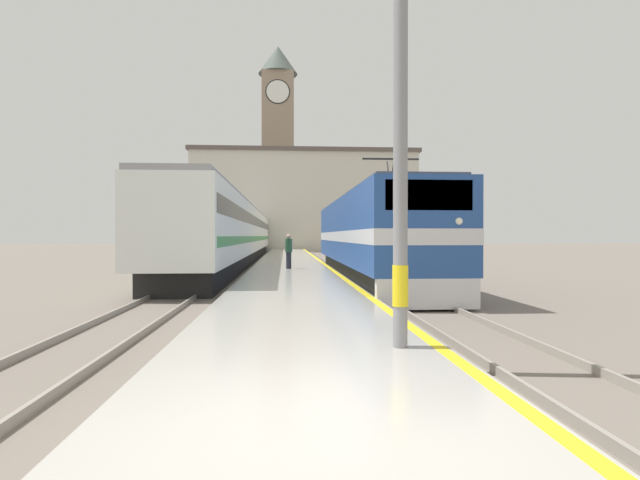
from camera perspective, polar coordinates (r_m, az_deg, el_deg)
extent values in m
plane|color=#70665B|center=(34.77, -3.45, -2.86)|extent=(200.00, 200.00, 0.00)
cube|color=#ADA89E|center=(29.77, -3.36, -3.04)|extent=(4.15, 140.00, 0.39)
cube|color=yellow|center=(29.84, 0.34, -2.65)|extent=(0.20, 140.00, 0.00)
cube|color=#70665B|center=(30.01, 3.20, -3.37)|extent=(2.84, 140.00, 0.02)
cube|color=gray|center=(29.92, 1.83, -3.23)|extent=(0.07, 140.00, 0.14)
cube|color=gray|center=(30.10, 4.56, -3.20)|extent=(0.07, 140.00, 0.14)
cube|color=#70665B|center=(29.99, -10.80, -3.38)|extent=(2.83, 140.00, 0.02)
cube|color=gray|center=(30.08, -12.16, -3.22)|extent=(0.07, 140.00, 0.14)
cube|color=gray|center=(29.91, -9.44, -3.23)|extent=(0.07, 140.00, 0.14)
cube|color=black|center=(22.68, 5.54, -3.50)|extent=(2.46, 17.59, 0.90)
cube|color=#23478C|center=(22.62, 5.54, 1.10)|extent=(2.90, 19.11, 2.74)
cube|color=silver|center=(22.62, 5.54, 0.41)|extent=(2.92, 19.13, 0.44)
cube|color=silver|center=(13.52, 12.18, -6.01)|extent=(2.75, 0.30, 0.81)
cube|color=black|center=(13.39, 12.30, 5.04)|extent=(2.32, 0.12, 0.80)
sphere|color=white|center=(13.11, 9.00, 2.16)|extent=(0.20, 0.20, 0.20)
sphere|color=white|center=(13.56, 15.59, 2.09)|extent=(0.20, 0.20, 0.20)
cube|color=#4C4C51|center=(22.68, 5.55, 4.71)|extent=(2.61, 18.16, 0.12)
cylinder|color=#333333|center=(17.73, 8.31, 7.72)|extent=(0.06, 0.63, 1.03)
cylinder|color=#333333|center=(18.40, 7.85, 7.45)|extent=(0.06, 0.63, 1.03)
cube|color=#262626|center=(18.13, 8.08, 9.15)|extent=(2.03, 0.08, 0.06)
cube|color=black|center=(38.42, -9.29, -1.88)|extent=(2.46, 44.44, 0.90)
cube|color=silver|center=(38.39, -9.30, 1.09)|extent=(2.90, 46.29, 3.08)
cube|color=black|center=(38.40, -9.30, 2.01)|extent=(2.92, 45.37, 0.64)
cube|color=#338442|center=(38.39, -9.30, 0.17)|extent=(2.92, 45.37, 0.36)
cube|color=gray|center=(38.44, -9.30, 3.54)|extent=(2.67, 46.29, 0.20)
cylinder|color=gray|center=(7.86, 9.19, 20.96)|extent=(0.21, 0.21, 8.76)
cylinder|color=yellow|center=(7.40, 9.16, -5.17)|extent=(0.23, 0.23, 0.60)
cylinder|color=#23232D|center=(24.78, -3.60, -2.35)|extent=(0.26, 0.26, 0.82)
cylinder|color=#234C33|center=(24.76, -3.60, -0.62)|extent=(0.34, 0.34, 0.68)
sphere|color=tan|center=(24.75, -3.60, 0.42)|extent=(0.22, 0.22, 0.22)
cube|color=gray|center=(77.03, -4.82, 8.89)|extent=(4.74, 4.74, 26.61)
cylinder|color=black|center=(76.81, -4.85, 16.54)|extent=(3.62, 0.06, 3.62)
cylinder|color=white|center=(76.78, -4.85, 16.55)|extent=(3.32, 0.10, 3.32)
cone|color=#47514C|center=(80.75, -4.83, 19.79)|extent=(5.93, 5.93, 4.27)
cube|color=beige|center=(65.63, -1.80, 4.20)|extent=(28.54, 7.55, 12.57)
cube|color=#564C47|center=(66.37, -1.80, 9.84)|extent=(29.14, 8.15, 0.50)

